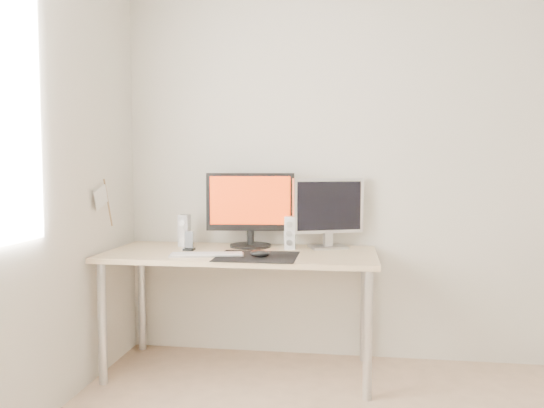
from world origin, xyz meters
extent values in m
plane|color=silver|center=(0.00, 1.75, 1.25)|extent=(3.50, 0.00, 3.50)
cube|color=black|center=(-0.80, 1.22, 0.73)|extent=(0.45, 0.40, 0.00)
ellipsoid|color=black|center=(-0.78, 1.19, 0.75)|extent=(0.11, 0.07, 0.04)
cube|color=#D1B587|center=(-0.93, 1.38, 0.71)|extent=(1.60, 0.70, 0.03)
cylinder|color=silver|center=(-1.67, 1.09, 0.35)|extent=(0.05, 0.05, 0.70)
cylinder|color=silver|center=(-0.19, 1.09, 0.35)|extent=(0.05, 0.05, 0.70)
cylinder|color=silver|center=(-1.67, 1.67, 0.35)|extent=(0.05, 0.05, 0.70)
cylinder|color=silver|center=(-0.19, 1.67, 0.35)|extent=(0.05, 0.05, 0.70)
cylinder|color=black|center=(-0.91, 1.58, 0.74)|extent=(0.29, 0.29, 0.02)
cylinder|color=black|center=(-0.91, 1.58, 0.81)|extent=(0.05, 0.05, 0.12)
cube|color=black|center=(-0.91, 1.57, 1.02)|extent=(0.55, 0.10, 0.36)
cube|color=red|center=(-0.90, 1.55, 1.03)|extent=(0.50, 0.06, 0.30)
cube|color=#AFAFB1|center=(-0.42, 1.60, 0.74)|extent=(0.26, 0.23, 0.01)
cube|color=#BCBCBE|center=(-0.42, 1.60, 0.80)|extent=(0.06, 0.06, 0.10)
cube|color=silver|center=(-0.42, 1.60, 0.99)|extent=(0.43, 0.20, 0.34)
cube|color=black|center=(-0.41, 1.58, 0.99)|extent=(0.38, 0.15, 0.30)
cube|color=silver|center=(-1.33, 1.54, 0.83)|extent=(0.06, 0.07, 0.20)
cylinder|color=silver|center=(-1.33, 1.50, 0.78)|extent=(0.04, 0.01, 0.04)
cylinder|color=silver|center=(-1.33, 1.50, 0.83)|extent=(0.04, 0.01, 0.04)
cylinder|color=#AFAFB1|center=(-1.33, 1.50, 0.89)|extent=(0.04, 0.01, 0.04)
cube|color=white|center=(-0.65, 1.53, 0.83)|extent=(0.06, 0.07, 0.20)
cylinder|color=#B6B6B9|center=(-0.65, 1.49, 0.78)|extent=(0.04, 0.01, 0.04)
cylinder|color=silver|center=(-0.65, 1.49, 0.83)|extent=(0.04, 0.01, 0.04)
cylinder|color=silver|center=(-0.65, 1.49, 0.89)|extent=(0.04, 0.01, 0.04)
cube|color=#AAAAAD|center=(-1.09, 1.21, 0.73)|extent=(0.44, 0.20, 0.01)
cube|color=white|center=(-1.09, 1.21, 0.74)|extent=(0.41, 0.18, 0.01)
cube|color=black|center=(-1.25, 1.39, 0.74)|extent=(0.07, 0.06, 0.01)
cube|color=black|center=(-1.25, 1.39, 0.80)|extent=(0.05, 0.02, 0.10)
cylinder|color=#A57F54|center=(-1.72, 1.30, 1.02)|extent=(0.01, 0.10, 0.29)
cube|color=white|center=(-1.72, 1.21, 1.06)|extent=(0.00, 0.19, 0.15)
camera|label=1|loc=(-0.30, -1.68, 1.23)|focal=35.00mm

